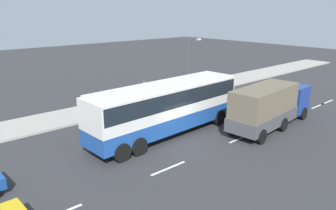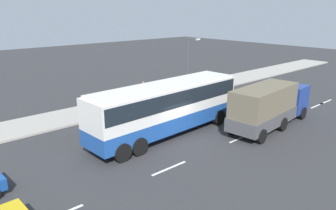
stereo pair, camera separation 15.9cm
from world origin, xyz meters
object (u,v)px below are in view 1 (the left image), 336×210
object	(u,v)px
coach_bus	(167,104)
pedestrian_at_crossing	(144,88)
cargo_truck	(270,105)
pedestrian_near_curb	(109,99)
street_lamp	(190,61)

from	to	relation	value
coach_bus	pedestrian_at_crossing	bearing A→B (deg)	59.91
cargo_truck	pedestrian_at_crossing	world-z (taller)	cargo_truck
cargo_truck	pedestrian_near_curb	xyz separation A→B (m)	(-6.79, 10.72, -0.56)
cargo_truck	pedestrian_near_curb	world-z (taller)	cargo_truck
coach_bus	pedestrian_near_curb	size ratio (longest dim) A/B	6.83
pedestrian_near_curb	pedestrian_at_crossing	bearing A→B (deg)	40.31
cargo_truck	pedestrian_at_crossing	bearing A→B (deg)	95.13
coach_bus	street_lamp	world-z (taller)	street_lamp
pedestrian_near_curb	cargo_truck	bearing A→B (deg)	-34.01
cargo_truck	pedestrian_near_curb	bearing A→B (deg)	117.54
street_lamp	cargo_truck	bearing A→B (deg)	-101.81
pedestrian_near_curb	pedestrian_at_crossing	distance (m)	4.87
coach_bus	cargo_truck	distance (m)	7.57
cargo_truck	street_lamp	world-z (taller)	street_lamp
cargo_truck	street_lamp	bearing A→B (deg)	73.38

